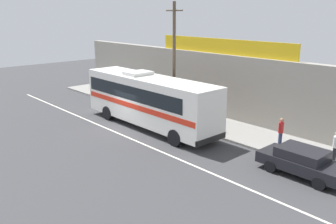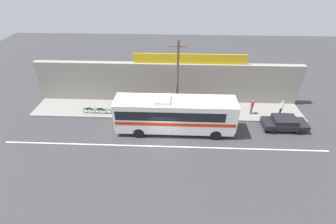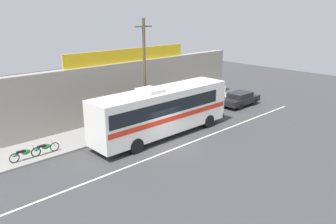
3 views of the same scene
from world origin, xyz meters
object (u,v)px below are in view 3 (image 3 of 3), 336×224
(parked_car, at_px, (240,99))
(pedestrian_by_curb, at_px, (224,90))
(intercity_bus, at_px, (162,109))
(utility_pole, at_px, (144,73))
(pedestrian_near_shop, at_px, (152,108))
(motorcycle_black, at_px, (25,153))
(pedestrian_far_left, at_px, (204,95))
(motorcycle_blue, at_px, (45,148))

(parked_car, height_order, pedestrian_by_curb, pedestrian_by_curb)
(intercity_bus, bearing_deg, utility_pole, 83.74)
(intercity_bus, relative_size, pedestrian_near_shop, 7.09)
(parked_car, xyz_separation_m, pedestrian_by_curb, (0.49, 2.43, 0.39))
(motorcycle_black, relative_size, pedestrian_by_curb, 1.15)
(parked_car, distance_m, motorcycle_black, 20.32)
(pedestrian_by_curb, distance_m, pedestrian_far_left, 3.17)
(motorcycle_blue, bearing_deg, parked_car, -5.30)
(parked_car, bearing_deg, pedestrian_far_left, 138.03)
(intercity_bus, bearing_deg, motorcycle_black, 164.69)
(motorcycle_blue, distance_m, pedestrian_far_left, 16.31)
(pedestrian_by_curb, bearing_deg, pedestrian_far_left, -179.54)
(motorcycle_blue, xyz_separation_m, pedestrian_near_shop, (9.77, 0.85, 0.51))
(pedestrian_far_left, bearing_deg, pedestrian_near_shop, 178.22)
(utility_pole, distance_m, pedestrian_far_left, 8.85)
(motorcycle_black, xyz_separation_m, pedestrian_near_shop, (11.05, 0.83, 0.51))
(utility_pole, distance_m, motorcycle_black, 10.19)
(intercity_bus, relative_size, pedestrian_far_left, 6.67)
(motorcycle_black, bearing_deg, pedestrian_far_left, 2.03)
(intercity_bus, height_order, motorcycle_black, intercity_bus)
(pedestrian_far_left, bearing_deg, pedestrian_by_curb, 0.46)
(pedestrian_by_curb, relative_size, pedestrian_far_left, 0.98)
(motorcycle_black, xyz_separation_m, pedestrian_by_curb, (20.74, 0.65, 0.56))
(motorcycle_blue, distance_m, pedestrian_by_curb, 19.47)
(intercity_bus, bearing_deg, parked_car, 3.78)
(motorcycle_blue, height_order, pedestrian_near_shop, pedestrian_near_shop)
(intercity_bus, relative_size, motorcycle_blue, 6.21)
(intercity_bus, distance_m, motorcycle_blue, 8.41)
(intercity_bus, xyz_separation_m, pedestrian_by_curb, (11.56, 3.16, -0.94))
(parked_car, relative_size, pedestrian_by_curb, 2.54)
(motorcycle_black, bearing_deg, pedestrian_by_curb, 1.79)
(utility_pole, xyz_separation_m, pedestrian_by_curb, (11.32, 0.97, -3.32))
(parked_car, height_order, utility_pole, utility_pole)
(utility_pole, relative_size, motorcycle_blue, 4.51)
(pedestrian_near_shop, bearing_deg, pedestrian_far_left, -1.78)
(intercity_bus, xyz_separation_m, pedestrian_near_shop, (1.87, 3.34, -0.99))
(motorcycle_blue, relative_size, pedestrian_by_curb, 1.10)
(pedestrian_by_curb, bearing_deg, motorcycle_blue, -178.03)
(parked_car, bearing_deg, pedestrian_by_curb, 78.52)
(motorcycle_blue, relative_size, pedestrian_near_shop, 1.14)
(parked_car, bearing_deg, pedestrian_near_shop, 164.18)
(intercity_bus, bearing_deg, motorcycle_blue, 162.48)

